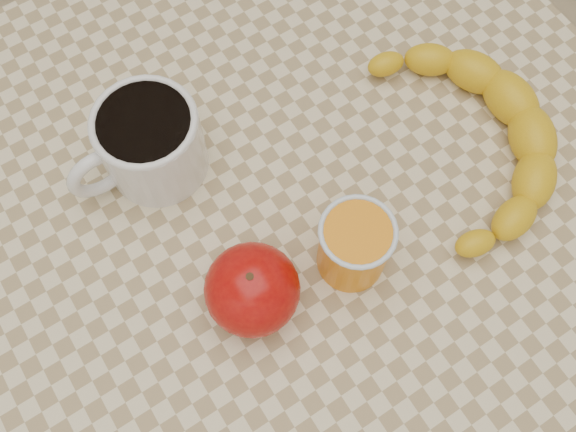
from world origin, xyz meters
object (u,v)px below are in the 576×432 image
coffee_mug (148,142)px  banana (472,139)px  table (288,252)px  orange_juice_glass (354,246)px  apple (252,290)px

coffee_mug → banana: bearing=-29.7°
table → coffee_mug: size_ratio=5.69×
orange_juice_glass → apple: (-0.10, 0.02, -0.00)m
coffee_mug → apple: bearing=-87.3°
apple → banana: size_ratio=0.28×
table → orange_juice_glass: size_ratio=9.95×
orange_juice_glass → apple: bearing=171.0°
orange_juice_glass → banana: size_ratio=0.24×
coffee_mug → banana: 0.32m
banana → coffee_mug: bearing=173.3°
table → coffee_mug: 0.20m
table → banana: 0.23m
coffee_mug → apple: size_ratio=1.50×
banana → apple: bearing=-153.0°
table → apple: size_ratio=8.51×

